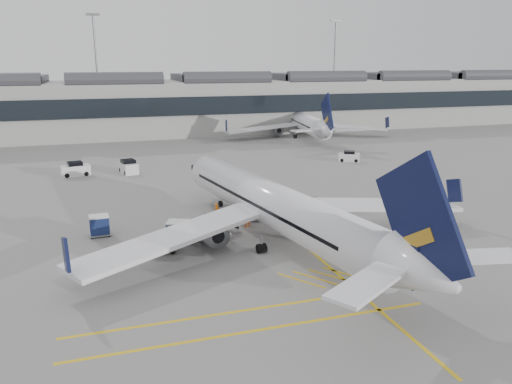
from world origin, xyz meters
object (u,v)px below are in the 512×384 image
object	(u,v)px
belt_loader	(208,228)
ramp_agent_b	(246,217)
baggage_cart_a	(250,211)
ramp_agent_a	(217,212)
airliner_main	(277,207)
pushback_tug	(162,246)

from	to	relation	value
belt_loader	ramp_agent_b	bearing A→B (deg)	16.24
baggage_cart_a	ramp_agent_a	bearing A→B (deg)	166.49
airliner_main	belt_loader	distance (m)	6.83
baggage_cart_a	ramp_agent_a	xyz separation A→B (m)	(-3.05, 1.09, -0.09)
belt_loader	airliner_main	bearing A→B (deg)	-32.17
airliner_main	ramp_agent_a	distance (m)	8.43
airliner_main	ramp_agent_b	bearing A→B (deg)	97.51
airliner_main	baggage_cart_a	bearing A→B (deg)	84.57
ramp_agent_a	airliner_main	bearing A→B (deg)	-98.26
airliner_main	baggage_cart_a	distance (m)	6.60
belt_loader	baggage_cart_a	bearing A→B (deg)	31.44
baggage_cart_a	ramp_agent_a	world-z (taller)	baggage_cart_a
ramp_agent_b	pushback_tug	xyz separation A→B (m)	(-8.38, -4.19, -0.40)
pushback_tug	ramp_agent_a	bearing A→B (deg)	49.54
pushback_tug	baggage_cart_a	bearing A→B (deg)	33.76
belt_loader	ramp_agent_a	world-z (taller)	belt_loader
ramp_agent_b	ramp_agent_a	bearing A→B (deg)	-76.44
baggage_cart_a	pushback_tug	distance (m)	11.02
ramp_agent_b	airliner_main	bearing A→B (deg)	83.93
belt_loader	pushback_tug	distance (m)	5.61
belt_loader	ramp_agent_a	distance (m)	4.11
ramp_agent_a	pushback_tug	bearing A→B (deg)	-165.99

